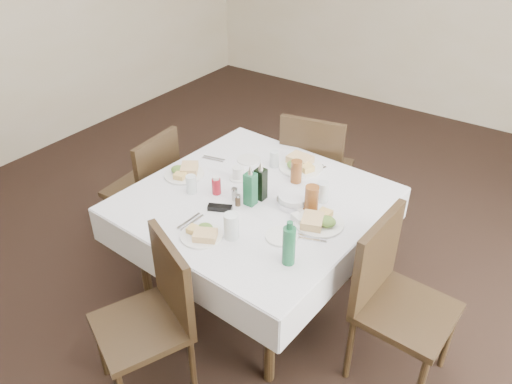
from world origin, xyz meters
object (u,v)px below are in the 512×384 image
(chair_east, at_px, (392,292))
(bread_basket, at_px, (293,200))
(water_w, at_px, (191,184))
(ketchup_bottle, at_px, (216,186))
(oil_cruet_dark, at_px, (261,183))
(chair_west, at_px, (149,183))
(coffee_mug, at_px, (239,174))
(water_n, at_px, (274,159))
(oil_cruet_green, at_px, (250,188))
(dining_table, at_px, (255,208))
(chair_north, at_px, (314,166))
(water_e, at_px, (323,192))
(green_bottle, at_px, (289,245))
(chair_south, at_px, (155,310))
(water_s, at_px, (231,226))

(chair_east, relative_size, bread_basket, 4.98)
(water_w, bearing_deg, ketchup_bottle, 31.43)
(water_w, distance_m, oil_cruet_dark, 0.43)
(chair_west, xyz_separation_m, coffee_mug, (0.73, 0.11, 0.28))
(bread_basket, bearing_deg, water_n, 137.31)
(water_n, relative_size, oil_cruet_green, 0.42)
(dining_table, xyz_separation_m, oil_cruet_dark, (0.03, 0.02, 0.19))
(chair_north, relative_size, ketchup_bottle, 8.31)
(water_e, bearing_deg, dining_table, -150.18)
(chair_north, height_order, water_n, chair_north)
(bread_basket, height_order, green_bottle, green_bottle)
(oil_cruet_green, bearing_deg, chair_west, 175.45)
(dining_table, bearing_deg, bread_basket, 17.15)
(chair_east, xyz_separation_m, water_e, (-0.59, 0.27, 0.27))
(bread_basket, bearing_deg, oil_cruet_green, -146.78)
(chair_south, distance_m, oil_cruet_green, 0.86)
(coffee_mug, bearing_deg, bread_basket, -6.23)
(chair_west, distance_m, water_w, 0.69)
(chair_east, bearing_deg, chair_west, 177.52)
(chair_east, distance_m, water_w, 1.32)
(chair_south, xyz_separation_m, bread_basket, (0.25, 0.93, 0.26))
(chair_east, distance_m, chair_west, 1.88)
(water_w, height_order, bread_basket, water_w)
(water_s, relative_size, ketchup_bottle, 1.26)
(water_e, bearing_deg, oil_cruet_dark, -149.63)
(chair_east, distance_m, bread_basket, 0.76)
(ketchup_bottle, distance_m, green_bottle, 0.76)
(water_n, distance_m, green_bottle, 0.97)
(chair_west, height_order, water_n, chair_west)
(dining_table, xyz_separation_m, chair_west, (-0.94, 0.01, -0.16))
(chair_south, distance_m, water_w, 0.81)
(water_s, distance_m, water_w, 0.51)
(water_s, height_order, coffee_mug, water_s)
(water_e, bearing_deg, water_n, 158.41)
(oil_cruet_green, xyz_separation_m, coffee_mug, (-0.23, 0.19, -0.07))
(chair_north, bearing_deg, dining_table, -86.44)
(water_s, distance_m, oil_cruet_green, 0.34)
(water_s, bearing_deg, oil_cruet_green, 107.76)
(chair_north, relative_size, water_w, 8.44)
(water_e, bearing_deg, chair_north, 121.84)
(chair_north, relative_size, water_s, 6.61)
(ketchup_bottle, bearing_deg, green_bottle, -22.67)
(chair_west, distance_m, water_s, 1.17)
(water_n, distance_m, water_e, 0.50)
(water_s, relative_size, coffee_mug, 1.29)
(chair_east, xyz_separation_m, water_s, (-0.82, -0.31, 0.28))
(chair_east, bearing_deg, green_bottle, -145.79)
(coffee_mug, bearing_deg, ketchup_bottle, -92.43)
(ketchup_bottle, bearing_deg, coffee_mug, 87.57)
(dining_table, distance_m, chair_north, 0.86)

